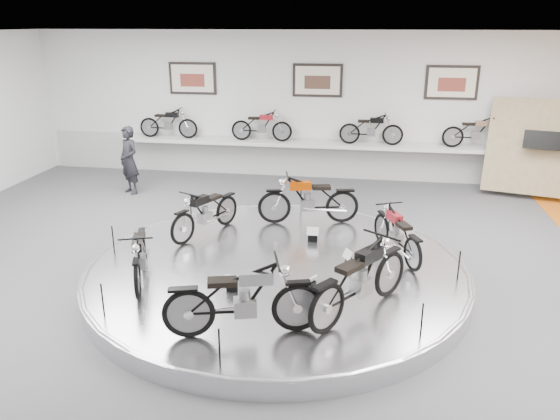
% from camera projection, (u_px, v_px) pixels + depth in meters
% --- Properties ---
extents(floor, '(16.00, 16.00, 0.00)m').
position_uv_depth(floor, '(274.00, 288.00, 9.08)').
color(floor, '#4E4E50').
rests_on(floor, ground).
extents(ceiling, '(16.00, 16.00, 0.00)m').
position_uv_depth(ceiling, '(272.00, 37.00, 7.77)').
color(ceiling, white).
rests_on(ceiling, wall_back).
extents(wall_back, '(16.00, 0.00, 16.00)m').
position_uv_depth(wall_back, '(317.00, 106.00, 14.95)').
color(wall_back, silver).
rests_on(wall_back, floor).
extents(dado_band, '(15.68, 0.04, 1.10)m').
position_uv_depth(dado_band, '(316.00, 158.00, 15.41)').
color(dado_band, '#BCBCBA').
rests_on(dado_band, floor).
extents(display_platform, '(6.40, 6.40, 0.30)m').
position_uv_depth(display_platform, '(277.00, 272.00, 9.31)').
color(display_platform, silver).
rests_on(display_platform, floor).
extents(platform_rim, '(6.40, 6.40, 0.10)m').
position_uv_depth(platform_rim, '(277.00, 266.00, 9.27)').
color(platform_rim, '#B2B2BA').
rests_on(platform_rim, display_platform).
extents(shelf, '(11.00, 0.55, 0.10)m').
position_uv_depth(shelf, '(315.00, 144.00, 15.00)').
color(shelf, silver).
rests_on(shelf, wall_back).
extents(poster_left, '(1.35, 0.06, 0.88)m').
position_uv_depth(poster_left, '(193.00, 78.00, 15.21)').
color(poster_left, '#F1E7CF').
rests_on(poster_left, wall_back).
extents(poster_center, '(1.35, 0.06, 0.88)m').
position_uv_depth(poster_center, '(317.00, 80.00, 14.68)').
color(poster_center, '#F1E7CF').
rests_on(poster_center, wall_back).
extents(poster_right, '(1.35, 0.06, 0.88)m').
position_uv_depth(poster_right, '(452.00, 83.00, 14.15)').
color(poster_right, '#F1E7CF').
rests_on(poster_right, wall_back).
extents(display_panel, '(2.56, 1.52, 2.30)m').
position_uv_depth(display_panel, '(538.00, 147.00, 13.51)').
color(display_panel, tan).
rests_on(display_panel, floor).
extents(shelf_bike_a, '(1.22, 0.43, 0.73)m').
position_uv_depth(shelf_bike_a, '(168.00, 125.00, 15.50)').
color(shelf_bike_a, black).
rests_on(shelf_bike_a, shelf).
extents(shelf_bike_b, '(1.22, 0.43, 0.73)m').
position_uv_depth(shelf_bike_b, '(262.00, 128.00, 15.09)').
color(shelf_bike_b, maroon).
rests_on(shelf_bike_b, shelf).
extents(shelf_bike_c, '(1.22, 0.43, 0.73)m').
position_uv_depth(shelf_bike_c, '(371.00, 131.00, 14.63)').
color(shelf_bike_c, black).
rests_on(shelf_bike_c, shelf).
extents(shelf_bike_d, '(1.22, 0.43, 0.73)m').
position_uv_depth(shelf_bike_d, '(476.00, 134.00, 14.22)').
color(shelf_bike_d, '#9E9FA3').
rests_on(shelf_bike_d, shelf).
extents(bike_a, '(1.09, 1.58, 0.88)m').
position_uv_depth(bike_a, '(397.00, 233.00, 9.43)').
color(bike_a, maroon).
rests_on(bike_a, display_platform).
extents(bike_b, '(1.82, 0.94, 1.02)m').
position_uv_depth(bike_b, '(308.00, 199.00, 11.00)').
color(bike_b, '#AA3700').
rests_on(bike_b, display_platform).
extents(bike_c, '(1.18, 1.66, 0.93)m').
position_uv_depth(bike_c, '(205.00, 212.00, 10.43)').
color(bike_c, black).
rests_on(bike_c, display_platform).
extents(bike_d, '(0.99, 1.58, 0.88)m').
position_uv_depth(bike_d, '(139.00, 255.00, 8.55)').
color(bike_d, black).
rests_on(bike_d, display_platform).
extents(bike_e, '(1.88, 1.09, 1.05)m').
position_uv_depth(bike_e, '(243.00, 299.00, 7.03)').
color(bike_e, '#9E9FA3').
rests_on(bike_e, display_platform).
extents(bike_f, '(1.58, 1.86, 1.07)m').
position_uv_depth(bike_f, '(361.00, 278.00, 7.55)').
color(bike_f, black).
rests_on(bike_f, display_platform).
extents(visitor, '(0.76, 0.70, 1.74)m').
position_uv_depth(visitor, '(129.00, 160.00, 13.84)').
color(visitor, black).
rests_on(visitor, floor).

